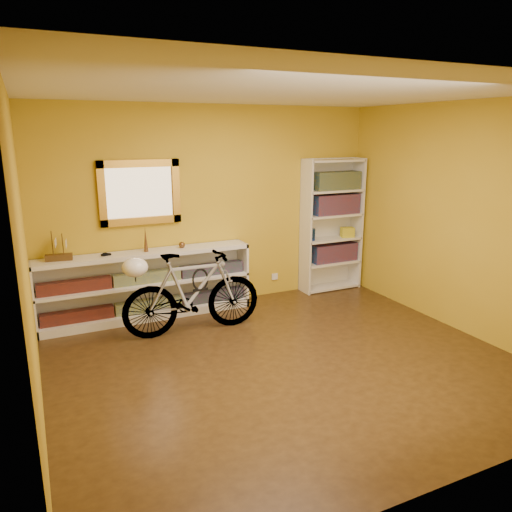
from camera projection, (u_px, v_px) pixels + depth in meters
name	position (u px, v px, depth m)	size (l,w,h in m)	color
floor	(285.00, 363.00, 4.92)	(4.50, 4.00, 0.01)	#311F0D
ceiling	(290.00, 91.00, 4.27)	(4.50, 4.00, 0.01)	silver
back_wall	(213.00, 208.00, 6.35)	(4.50, 0.01, 2.60)	gold
left_wall	(25.00, 263.00, 3.67)	(0.01, 4.00, 2.60)	gold
right_wall	(462.00, 219.00, 5.53)	(0.01, 4.00, 2.60)	gold
gilt_mirror	(140.00, 193.00, 5.87)	(0.98, 0.06, 0.78)	#8F631A
wall_socket	(275.00, 277.00, 6.97)	(0.09, 0.01, 0.09)	silver
console_unit	(147.00, 285.00, 6.01)	(2.60, 0.35, 0.85)	silver
cd_row_lower	(149.00, 305.00, 6.05)	(2.50, 0.13, 0.14)	black
cd_row_upper	(147.00, 277.00, 5.96)	(2.50, 0.13, 0.14)	navy
model_ship	(58.00, 246.00, 5.46)	(0.29, 0.11, 0.34)	#3E2911
toy_car	(106.00, 256.00, 5.71)	(0.00, 0.00, 0.00)	black
bronze_ornament	(146.00, 239.00, 5.87)	(0.05, 0.05, 0.31)	brown
decorative_orb	(182.00, 245.00, 6.08)	(0.08, 0.08, 0.08)	brown
bookcase	(332.00, 225.00, 7.02)	(0.90, 0.30, 1.90)	silver
book_row_a	(334.00, 252.00, 7.14)	(0.70, 0.22, 0.26)	maroon
book_row_b	(336.00, 204.00, 6.96)	(0.70, 0.22, 0.28)	maroon
book_row_c	(336.00, 181.00, 6.88)	(0.70, 0.22, 0.25)	navy
travel_mug	(312.00, 235.00, 6.88)	(0.08, 0.08, 0.17)	navy
red_tin	(320.00, 184.00, 6.81)	(0.13, 0.13, 0.17)	maroon
yellow_bag	(347.00, 232.00, 7.11)	(0.18, 0.12, 0.14)	gold
bicycle	(193.00, 293.00, 5.56)	(1.64, 0.42, 0.96)	silver
helmet	(135.00, 267.00, 5.23)	(0.28, 0.27, 0.21)	white
u_lock	(200.00, 279.00, 5.56)	(0.20, 0.20, 0.02)	black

